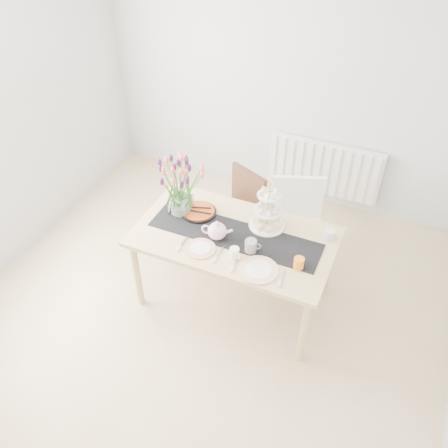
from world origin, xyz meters
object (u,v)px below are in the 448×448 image
at_px(radiator, 324,168).
at_px(mug_grey, 251,246).
at_px(chair_brown, 240,207).
at_px(mug_orange, 299,263).
at_px(cake_stand, 268,215).
at_px(tart_tin, 199,212).
at_px(teapot, 217,231).
at_px(cream_jug, 329,235).
at_px(dining_table, 234,242).
at_px(plate_right, 259,270).
at_px(plate_left, 200,249).
at_px(chair_white, 297,220).
at_px(mug_white, 234,253).
at_px(tulip_vase, 179,181).

distance_m(radiator, mug_grey, 1.86).
height_order(chair_brown, mug_orange, chair_brown).
height_order(cake_stand, tart_tin, cake_stand).
relative_size(teapot, cream_jug, 2.92).
xyz_separation_m(dining_table, plate_right, (0.32, -0.29, 0.08)).
distance_m(teapot, plate_left, 0.19).
distance_m(radiator, teapot, 1.88).
distance_m(chair_white, tart_tin, 0.91).
xyz_separation_m(mug_orange, plate_left, (-0.75, -0.11, -0.04)).
xyz_separation_m(dining_table, tart_tin, (-0.38, 0.13, 0.09)).
relative_size(dining_table, cream_jug, 19.17).
bearing_deg(mug_orange, cake_stand, 66.81).
bearing_deg(chair_white, dining_table, -139.37).
distance_m(dining_table, mug_grey, 0.26).
relative_size(dining_table, plate_right, 5.39).
xyz_separation_m(teapot, cream_jug, (0.81, 0.35, -0.03)).
bearing_deg(teapot, plate_right, -35.71).
distance_m(tart_tin, plate_left, 0.44).
distance_m(mug_white, plate_right, 0.23).
bearing_deg(tart_tin, tulip_vase, -161.75).
distance_m(cream_jug, mug_white, 0.78).
bearing_deg(chair_brown, radiator, 85.70).
relative_size(mug_grey, mug_white, 1.23).
xyz_separation_m(radiator, mug_orange, (0.23, -1.84, 0.35)).
bearing_deg(plate_right, teapot, 154.43).
distance_m(mug_orange, plate_right, 0.30).
xyz_separation_m(tart_tin, plate_right, (0.70, -0.43, -0.01)).
height_order(mug_white, plate_right, mug_white).
xyz_separation_m(chair_white, cake_stand, (-0.15, -0.42, 0.33)).
xyz_separation_m(cake_stand, teapot, (-0.31, -0.30, -0.05)).
relative_size(tart_tin, plate_right, 1.00).
xyz_separation_m(teapot, mug_orange, (0.69, -0.06, -0.03)).
relative_size(mug_white, plate_right, 0.30).
height_order(chair_white, mug_white, chair_white).
distance_m(radiator, mug_white, 1.97).
relative_size(radiator, mug_orange, 12.74).
distance_m(dining_table, mug_orange, 0.61).
xyz_separation_m(mug_grey, plate_right, (0.13, -0.17, -0.05)).
bearing_deg(radiator, chair_white, -89.65).
height_order(radiator, chair_brown, chair_brown).
height_order(dining_table, chair_white, chair_white).
distance_m(dining_table, tart_tin, 0.41).
height_order(chair_brown, plate_right, chair_brown).
distance_m(tulip_vase, tart_tin, 0.34).
xyz_separation_m(chair_white, plate_left, (-0.52, -0.89, 0.21)).
height_order(cake_stand, mug_white, cake_stand).
distance_m(cream_jug, tart_tin, 1.09).
bearing_deg(mug_orange, plate_left, 118.47).
bearing_deg(plate_right, mug_orange, 29.68).
bearing_deg(tulip_vase, radiator, 61.78).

